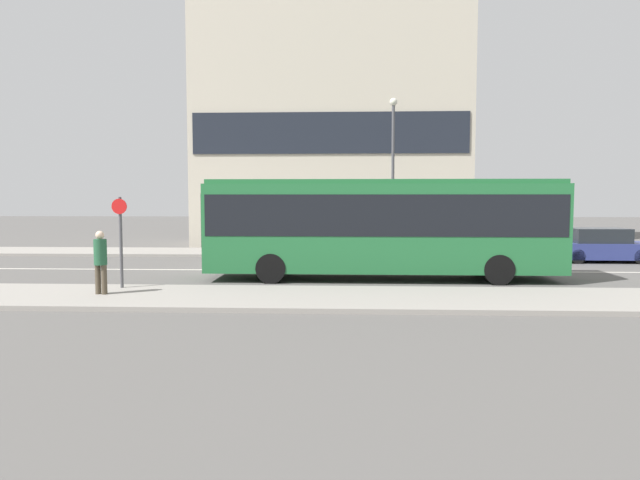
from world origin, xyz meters
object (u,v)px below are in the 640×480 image
at_px(parked_car_0, 600,246).
at_px(bus_stop_sign, 121,235).
at_px(pedestrian_near_stop, 100,258).
at_px(street_lamp, 393,160).
at_px(city_bus, 382,222).

height_order(parked_car_0, bus_stop_sign, bus_stop_sign).
bearing_deg(pedestrian_near_stop, parked_car_0, -136.35).
xyz_separation_m(pedestrian_near_stop, street_lamp, (8.77, 11.68, 3.37)).
relative_size(city_bus, bus_stop_sign, 4.43).
height_order(city_bus, street_lamp, street_lamp).
bearing_deg(city_bus, parked_car_0, 27.98).
relative_size(parked_car_0, bus_stop_sign, 1.56).
xyz_separation_m(bus_stop_sign, street_lamp, (8.64, 10.58, 2.81)).
height_order(city_bus, pedestrian_near_stop, city_bus).
distance_m(city_bus, pedestrian_near_stop, 8.85).
height_order(bus_stop_sign, street_lamp, street_lamp).
bearing_deg(city_bus, pedestrian_near_stop, -154.95).
bearing_deg(bus_stop_sign, parked_car_0, 26.64).
relative_size(city_bus, pedestrian_near_stop, 6.78).
xyz_separation_m(parked_car_0, street_lamp, (-8.67, 1.90, 3.81)).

